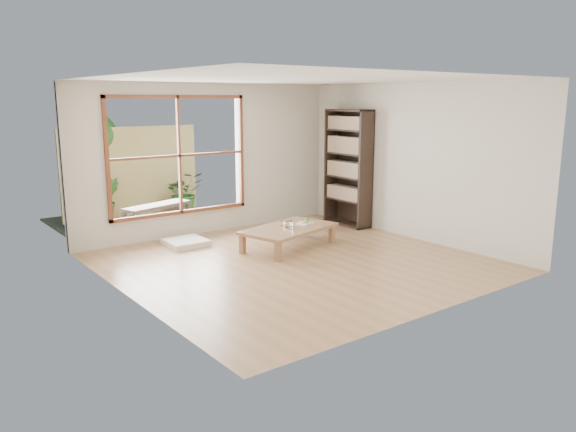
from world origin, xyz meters
The scene contains 15 objects.
ground centered at (0.00, 0.00, 0.00)m, with size 5.00×5.00×0.00m, color tan.
low_table centered at (0.41, 0.70, 0.30)m, with size 1.71×1.22×0.34m.
floor_cushion centered at (-0.82, 1.85, 0.05)m, with size 0.62×0.62×0.09m, color white.
bookshelf centered at (2.31, 1.37, 1.07)m, with size 0.34×0.97×2.15m, color #31221B.
glass_tall centered at (0.36, 0.57, 0.40)m, with size 0.07×0.07×0.12m, color silver.
glass_mid centered at (0.46, 0.73, 0.39)m, with size 0.07×0.07×0.10m, color silver.
glass_short centered at (0.39, 0.84, 0.38)m, with size 0.06×0.06×0.08m, color silver.
glass_small centered at (0.39, 0.69, 0.38)m, with size 0.07×0.07×0.09m, color silver.
food_tray centered at (0.80, 0.74, 0.36)m, with size 0.32×0.26×0.09m.
deck centered at (-0.60, 3.56, 0.00)m, with size 2.80×2.00×0.05m, color #3E342D.
garden_bench centered at (-0.66, 3.27, 0.38)m, with size 1.37×0.75×0.42m.
bamboo_fence centered at (-0.60, 4.56, 0.90)m, with size 2.80×0.06×1.80m, color tan.
shrub_right centered at (0.36, 4.19, 0.45)m, with size 0.76×0.66×0.84m, color #265F23.
shrub_left centered at (-1.25, 4.19, 0.45)m, with size 0.47×0.38×0.85m, color #265F23.
garden_tree centered at (-1.28, 4.86, 1.63)m, with size 1.04×0.85×2.22m.
Camera 1 is at (-4.84, -6.21, 2.33)m, focal length 35.00 mm.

